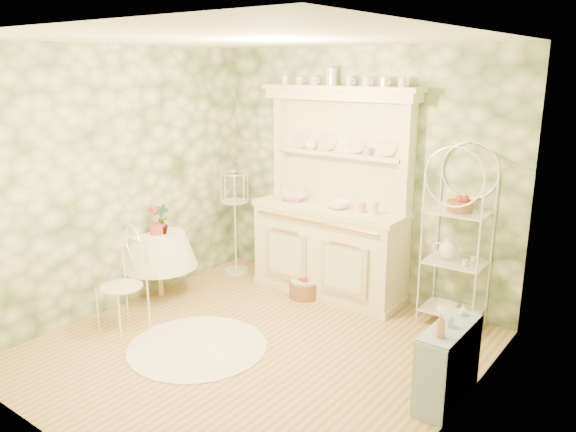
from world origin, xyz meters
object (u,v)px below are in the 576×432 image
Objects in this scene: kitchen_dresser at (330,194)px; birdcage_stand at (235,212)px; round_table at (159,264)px; cafe_chair at (122,291)px; bakers_rack at (457,242)px; floor_basket at (304,288)px; side_shelf at (448,367)px.

kitchen_dresser is 1.34m from birdcage_stand.
birdcage_stand reaches higher than round_table.
cafe_chair is 1.89m from birdcage_stand.
bakers_rack is 2.09× the size of cafe_chair.
round_table reaches higher than floor_basket.
birdcage_stand is at bearing -177.84° from bakers_rack.
bakers_rack is 2.31× the size of round_table.
birdcage_stand is (0.19, 1.05, 0.40)m from round_table.
kitchen_dresser reaches higher than birdcage_stand.
floor_basket is at bearing -6.51° from birdcage_stand.
bakers_rack is 3.25m from cafe_chair.
kitchen_dresser is 7.26× the size of floor_basket.
cafe_chair is 1.97m from floor_basket.
cafe_chair is (-2.95, -0.74, 0.13)m from side_shelf.
round_table is at bearing -141.00° from kitchen_dresser.
bakers_rack is 2.70m from birdcage_stand.
birdcage_stand reaches higher than floor_basket.
round_table is 2.34× the size of floor_basket.
kitchen_dresser reaches higher than bakers_rack.
cafe_chair reaches higher than side_shelf.
side_shelf is 3.38m from birdcage_stand.
kitchen_dresser is 2.41m from side_shelf.
cafe_chair reaches higher than round_table.
bakers_rack is at bearing 11.96° from floor_basket.
bakers_rack is 1.76m from floor_basket.
side_shelf is 2.08× the size of floor_basket.
side_shelf reaches higher than floor_basket.
side_shelf is 3.34m from round_table.
side_shelf is at bearing -33.28° from kitchen_dresser.
round_table is at bearing -100.08° from birdcage_stand.
floor_basket is at bearing 155.26° from side_shelf.
bakers_rack reaches higher than round_table.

